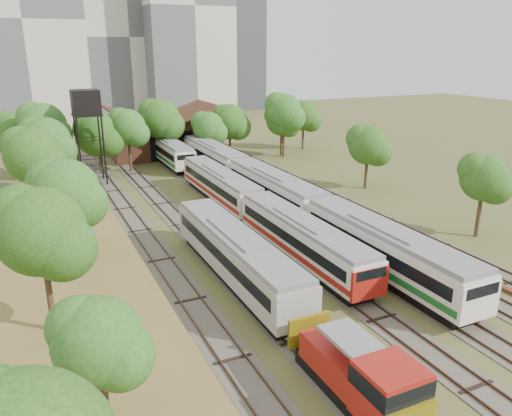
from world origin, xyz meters
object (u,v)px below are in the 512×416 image
water_tower (86,105)px  railcar_red_set (255,208)px  shunter_locomotive (364,379)px  railcar_green_set (274,191)px

water_tower → railcar_red_set: bearing=-63.3°
railcar_red_set → shunter_locomotive: (-6.00, -24.53, -0.20)m
railcar_green_set → water_tower: (-15.39, 18.86, 7.52)m
railcar_green_set → water_tower: 25.48m
shunter_locomotive → water_tower: bearing=96.5°
railcar_red_set → water_tower: bearing=116.7°
railcar_green_set → shunter_locomotive: (-10.00, -28.32, -0.39)m
railcar_red_set → water_tower: 26.50m
railcar_red_set → water_tower: size_ratio=3.06×
railcar_red_set → water_tower: water_tower is taller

